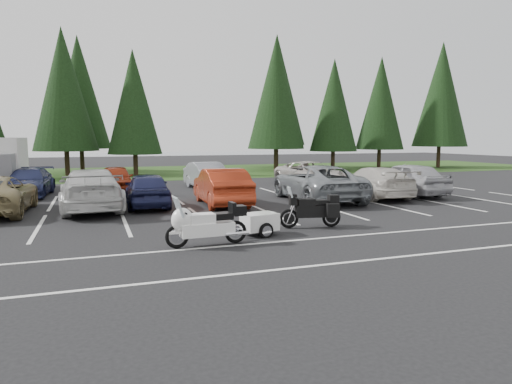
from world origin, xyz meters
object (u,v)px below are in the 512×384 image
Objects in this scene: car_near_8 at (407,179)px; adventure_motorcycle at (311,207)px; car_near_3 at (91,189)px; car_far_3 at (208,176)px; cargo_trailer at (260,224)px; car_near_5 at (222,187)px; car_near_4 at (147,189)px; car_near_6 at (317,183)px; touring_motorcycle at (207,220)px; car_near_7 at (374,182)px; car_far_2 at (116,179)px; car_far_1 at (29,182)px; car_far_4 at (310,174)px.

car_near_8 is 2.18× the size of adventure_motorcycle.
car_near_3 is 1.26× the size of car_far_3.
car_near_3 reaches higher than cargo_trailer.
car_near_5 is 2.16× the size of adventure_motorcycle.
car_near_4 is 7.62m from car_near_6.
car_near_8 is (12.86, -0.35, 0.10)m from car_near_4.
car_near_4 is 7.72m from touring_motorcycle.
car_near_5 reaches higher than touring_motorcycle.
car_near_5 is 1.06× the size of car_far_3.
cargo_trailer is at bearing 53.95° from car_near_6.
car_near_6 reaches higher than car_far_3.
car_near_4 is (2.23, 0.13, -0.10)m from car_near_3.
car_near_8 reaches higher than car_near_6.
car_near_7 is 2.07× the size of touring_motorcycle.
car_near_5 reaches higher than car_far_2.
cargo_trailer is 0.65× the size of adventure_motorcycle.
car_near_7 is at bearing -16.54° from car_far_1.
car_near_8 is at bearing -172.98° from car_near_6.
adventure_motorcycle is at bearing -122.37° from car_far_4.
car_far_1 is (-2.91, 5.70, -0.14)m from car_near_3.
car_near_4 is 0.89× the size of car_near_5.
car_near_3 reaches higher than car_far_1.
car_near_6 is 5.28m from car_near_8.
car_near_6 reaches higher than adventure_motorcycle.
cargo_trailer is (-5.12, -6.23, -0.49)m from car_near_6.
car_near_3 reaches higher than car_far_2.
car_near_7 is 9.22m from car_far_3.
car_near_3 is at bearing -0.07° from car_near_8.
car_near_6 is (4.51, -0.16, 0.03)m from car_near_5.
car_far_3 is at bearing 102.54° from adventure_motorcycle.
car_near_6 reaches higher than car_far_2.
car_near_5 is 3.30× the size of cargo_trailer.
car_far_4 is at bearing -158.63° from car_near_3.
car_near_5 reaches higher than cargo_trailer.
car_near_4 is 1.73× the size of touring_motorcycle.
touring_motorcycle is (-9.51, -12.94, -0.05)m from car_far_4.
car_near_3 is at bearing 108.77° from touring_motorcycle.
car_far_3 reaches higher than touring_motorcycle.
touring_motorcycle is at bearing -149.96° from adventure_motorcycle.
car_near_7 is 13.40m from car_far_2.
car_near_8 is at bearing 28.73° from touring_motorcycle.
car_far_2 reaches higher than car_far_1.
car_near_4 is 10.76m from car_near_7.
car_far_4 is at bearing -63.85° from car_near_8.
car_near_3 is 1.18× the size of car_near_8.
car_near_7 is 17.02m from car_far_1.
car_near_6 is at bearing -21.52° from car_far_1.
car_near_5 is at bearing 173.72° from car_near_3.
car_far_3 is (4.02, 5.73, 0.02)m from car_near_4.
touring_motorcycle is at bearing 31.83° from car_near_8.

